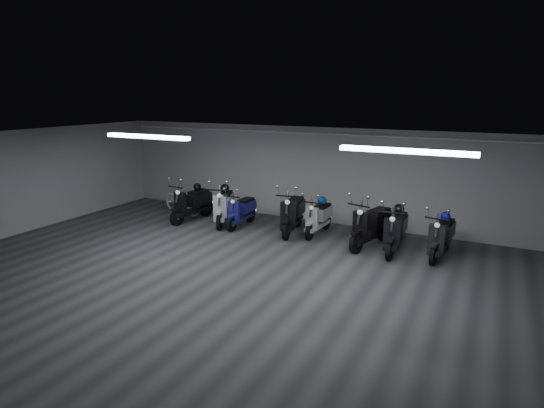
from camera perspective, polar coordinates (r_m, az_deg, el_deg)
The scene contains 21 objects.
floor at distance 9.21m, azimuth -4.71°, elevation -10.06°, with size 14.00×10.00×0.01m, color #363639.
ceiling at distance 8.46m, azimuth -5.09°, elevation 7.60°, with size 14.00×10.00×0.01m, color slate.
back_wall at distance 13.14m, azimuth 6.70°, elevation 3.62°, with size 14.00×0.01×2.80m, color #A7A7AA.
left_wall at distance 13.71m, azimuth -30.66°, elevation 2.18°, with size 0.01×10.00×2.80m, color #A7A7AA.
fluor_strip_left at distance 11.08m, azimuth -15.67°, elevation 8.29°, with size 2.40×0.18×0.08m, color white.
fluor_strip_right at distance 8.32m, azimuth 16.75°, elevation 6.51°, with size 2.40×0.18×0.08m, color white.
conduit at distance 12.90m, azimuth 6.72°, elevation 8.90°, with size 0.05×0.05×13.60m, color white.
scooter_1 at distance 13.52m, azimuth -10.25°, elevation 0.78°, with size 0.63×1.90×1.41m, color black, non-canonical shape.
scooter_2 at distance 13.07m, azimuth -6.23°, elevation 0.49°, with size 0.64×1.91×1.42m, color #BCBBC0, non-canonical shape.
scooter_4 at distance 12.76m, azimuth -3.95°, elevation -0.22°, with size 0.55×1.66×1.23m, color navy, non-canonical shape.
scooter_5 at distance 12.14m, azimuth 2.67°, elevation -0.40°, with size 0.65×1.96×1.46m, color black, non-canonical shape.
scooter_6 at distance 12.07m, azimuth 5.97°, elevation -1.04°, with size 0.56×1.69×1.25m, color #B5B5B9, non-canonical shape.
scooter_7 at distance 11.28m, azimuth 12.63°, elevation -1.82°, with size 0.66×1.97×1.47m, color black, non-canonical shape.
scooter_8 at distance 11.06m, azimuth 15.56°, elevation -2.49°, with size 0.63×1.89×1.40m, color black, non-canonical shape.
scooter_9 at distance 11.04m, azimuth 20.90°, elevation -3.14°, with size 0.59×1.78×1.33m, color black, non-canonical shape.
bicycle at distance 14.42m, azimuth -11.42°, elevation 1.00°, with size 0.63×1.77×1.15m, color white.
helmet_0 at distance 13.26m, azimuth -6.04°, elevation 2.03°, with size 0.27×0.27×0.27m, color black.
helmet_1 at distance 13.65m, azimuth -9.53°, elevation 2.16°, with size 0.23×0.23×0.23m, color black.
helmet_2 at distance 11.23m, azimuth 15.90°, elevation -0.66°, with size 0.27×0.27×0.27m, color black.
helmet_3 at distance 11.20m, azimuth 21.31°, elevation -1.48°, with size 0.23×0.23×0.23m, color #100E9D.
helmet_4 at distance 12.22m, azimuth 6.44°, elevation 0.43°, with size 0.24×0.24×0.24m, color navy.
Camera 1 is at (4.47, -7.13, 3.73)m, focal length 29.45 mm.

